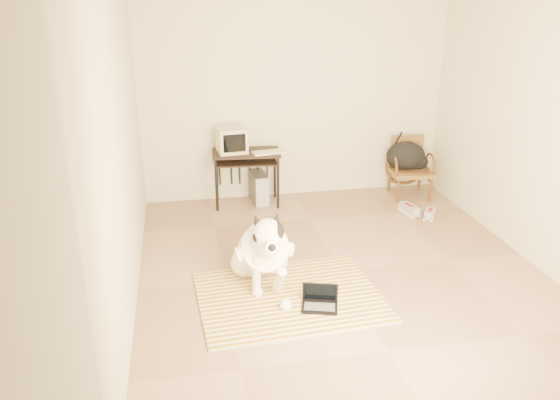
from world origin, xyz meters
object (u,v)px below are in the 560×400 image
object	(u,v)px
computer_desk	(246,159)
crt_monitor	(232,140)
pc_tower	(259,188)
rattan_chair	(410,167)
backpack	(408,157)
laptop	(320,301)
dog	(263,252)

from	to	relation	value
computer_desk	crt_monitor	xyz separation A→B (m)	(-0.18, 0.03, 0.26)
pc_tower	rattan_chair	xyz separation A→B (m)	(2.04, -0.11, 0.20)
rattan_chair	backpack	size ratio (longest dim) A/B	1.40
rattan_chair	laptop	bearing A→B (deg)	-127.04
rattan_chair	pc_tower	bearing A→B (deg)	176.86
pc_tower	rattan_chair	world-z (taller)	rattan_chair
dog	backpack	xyz separation A→B (m)	(2.28, 1.99, 0.20)
laptop	dog	bearing A→B (deg)	129.61
dog	computer_desk	bearing A→B (deg)	86.74
dog	backpack	world-z (taller)	dog
laptop	pc_tower	size ratio (longest dim) A/B	0.83
computer_desk	backpack	size ratio (longest dim) A/B	1.57
laptop	backpack	world-z (taller)	backpack
computer_desk	crt_monitor	world-z (taller)	crt_monitor
dog	laptop	distance (m)	0.73
dog	computer_desk	distance (m)	2.08
dog	computer_desk	world-z (taller)	dog
crt_monitor	backpack	size ratio (longest dim) A/B	0.68
rattan_chair	dog	bearing A→B (deg)	-139.44
pc_tower	backpack	distance (m)	2.03
dog	pc_tower	bearing A→B (deg)	82.43
crt_monitor	rattan_chair	xyz separation A→B (m)	(2.38, -0.11, -0.47)
pc_tower	computer_desk	bearing A→B (deg)	-167.61
backpack	rattan_chair	bearing A→B (deg)	-9.92
dog	backpack	bearing A→B (deg)	41.15
dog	rattan_chair	size ratio (longest dim) A/B	1.50
computer_desk	rattan_chair	xyz separation A→B (m)	(2.20, -0.08, -0.21)
pc_tower	backpack	world-z (taller)	backpack
dog	computer_desk	size ratio (longest dim) A/B	1.34
computer_desk	pc_tower	distance (m)	0.44
computer_desk	rattan_chair	bearing A→B (deg)	-1.99
laptop	crt_monitor	xyz separation A→B (m)	(-0.49, 2.62, 0.80)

